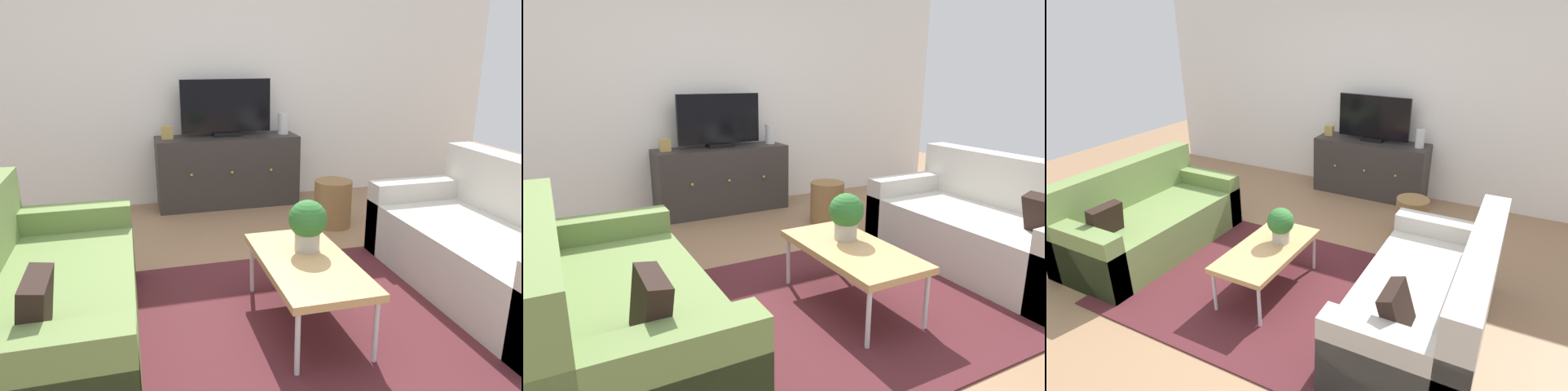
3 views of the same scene
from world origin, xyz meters
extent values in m
plane|color=#997251|center=(0.00, 0.00, 0.00)|extent=(10.00, 10.00, 0.00)
cube|color=white|center=(0.00, 2.55, 1.35)|extent=(6.40, 0.12, 2.70)
cube|color=#4C1E23|center=(0.00, -0.15, 0.01)|extent=(2.50, 1.90, 0.01)
cube|color=olive|center=(-1.35, -0.10, 0.21)|extent=(0.89, 1.75, 0.43)
cube|color=olive|center=(-1.35, 0.68, 0.29)|extent=(0.89, 0.18, 0.58)
cube|color=black|center=(-1.30, -0.64, 0.55)|extent=(0.14, 0.30, 0.31)
cube|color=beige|center=(1.35, -0.10, 0.21)|extent=(0.89, 1.75, 0.43)
cube|color=beige|center=(1.35, 0.68, 0.29)|extent=(0.89, 0.18, 0.58)
cube|color=tan|center=(0.05, -0.17, 0.39)|extent=(0.50, 0.99, 0.04)
cylinder|color=silver|center=(-0.16, -0.62, 0.18)|extent=(0.03, 0.03, 0.37)
cylinder|color=silver|center=(0.26, -0.62, 0.18)|extent=(0.03, 0.03, 0.37)
cylinder|color=silver|center=(-0.16, 0.29, 0.18)|extent=(0.03, 0.03, 0.37)
cylinder|color=silver|center=(0.26, 0.29, 0.18)|extent=(0.03, 0.03, 0.37)
cylinder|color=#B7B2A8|center=(0.10, -0.03, 0.46)|extent=(0.15, 0.15, 0.11)
sphere|color=#2D6B2D|center=(0.10, -0.03, 0.61)|extent=(0.23, 0.23, 0.23)
cube|color=#332D2B|center=(0.08, 2.27, 0.36)|extent=(1.44, 0.44, 0.72)
sphere|color=#B79338|center=(-0.32, 2.04, 0.39)|extent=(0.03, 0.03, 0.03)
sphere|color=#B79338|center=(0.08, 2.04, 0.39)|extent=(0.03, 0.03, 0.03)
sphere|color=#B79338|center=(0.48, 2.04, 0.39)|extent=(0.03, 0.03, 0.03)
cube|color=black|center=(0.08, 2.29, 0.74)|extent=(0.28, 0.16, 0.04)
cube|color=black|center=(0.08, 2.29, 1.02)|extent=(0.91, 0.04, 0.53)
cylinder|color=silver|center=(0.68, 2.27, 0.83)|extent=(0.11, 0.11, 0.22)
cube|color=tan|center=(-0.52, 2.27, 0.78)|extent=(0.11, 0.07, 0.13)
cylinder|color=olive|center=(0.88, 1.37, 0.21)|extent=(0.34, 0.34, 0.43)
camera|label=1|loc=(-0.88, -2.59, 1.57)|focal=33.81mm
camera|label=2|loc=(-1.59, -2.35, 1.46)|focal=31.17mm
camera|label=3|loc=(1.81, -2.80, 2.23)|focal=29.76mm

